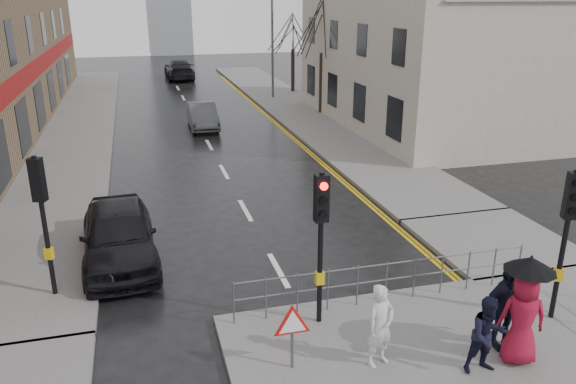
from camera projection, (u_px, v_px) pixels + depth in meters
ground at (313, 333)px, 12.06m from camera, size 120.00×120.00×0.00m
left_pavement at (77, 123)px, 31.35m from camera, size 4.00×44.00×0.14m
right_pavement at (291, 105)px, 36.40m from camera, size 4.00×40.00×0.14m
pavement_bridge_right at (494, 241)px, 16.38m from camera, size 4.00×4.20×0.14m
building_right_cream at (426, 36)px, 29.83m from camera, size 9.00×16.40×10.10m
traffic_signal_near_left at (321, 223)px, 11.47m from camera, size 0.28×0.27×3.40m
traffic_signal_near_right at (568, 220)px, 11.62m from camera, size 0.34×0.33×3.40m
traffic_signal_far_left at (41, 202)px, 12.61m from camera, size 0.34×0.33×3.40m
guard_railing_front at (387, 273)px, 12.81m from camera, size 7.14×0.04×1.00m
warning_sign at (292, 327)px, 10.42m from camera, size 0.80×0.07×1.35m
street_lamp at (270, 29)px, 37.41m from camera, size 1.83×0.25×8.00m
tree_near at (322, 26)px, 32.23m from camera, size 2.40×2.40×6.58m
tree_far at (293, 31)px, 39.87m from camera, size 2.40×2.40×5.64m
pedestrian_a at (380, 326)px, 10.57m from camera, size 0.71×0.58×1.67m
pedestrian_b at (488, 335)px, 10.37m from camera, size 0.78×0.62×1.55m
pedestrian_with_umbrella at (524, 308)px, 10.55m from camera, size 1.05×0.96×2.22m
pedestrian_d at (505, 307)px, 11.08m from camera, size 1.09×0.52×1.81m
car_parked at (119, 235)px, 14.99m from camera, size 2.12×4.82×1.61m
car_mid at (202, 116)px, 30.31m from camera, size 1.49×4.12×1.35m
car_far at (179, 70)px, 47.79m from camera, size 2.31×5.57×1.61m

